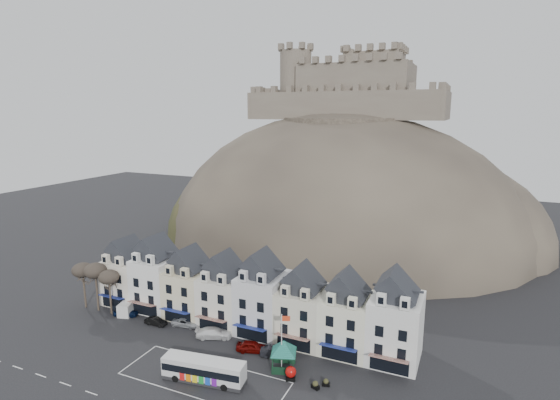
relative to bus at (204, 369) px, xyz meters
The scene contains 21 objects.
ground 2.99m from the bus, 162.40° to the right, with size 300.00×300.00×0.00m, color black.
coach_bay_markings 1.80m from the bus, 124.73° to the left, with size 22.00×7.50×0.01m, color silver.
townhouse_terrace 15.80m from the bus, 98.24° to the left, with size 54.40×9.35×11.80m.
castle_hill 68.23m from the bus, 90.92° to the left, with size 100.00×76.00×68.00m.
castle 84.49m from the bus, 91.40° to the left, with size 50.20×22.20×22.00m.
tree_left_far 33.24m from the bus, 162.72° to the left, with size 3.61×3.61×8.24m.
tree_left_mid 30.49m from the bus, 161.01° to the left, with size 3.78×3.78×8.64m.
tree_left_near 27.59m from the bus, 158.95° to the left, with size 3.43×3.43×7.84m.
bus is the anchor object (origin of this frame).
bus_shelter 10.72m from the bus, 38.50° to the left, with size 6.30×6.30×4.22m.
red_buoy 11.19m from the bus, 25.86° to the left, with size 1.54×1.54×1.78m.
flagpole 10.75m from the bus, 37.04° to the left, with size 1.09×0.53×8.13m.
white_van 25.47m from the bus, 153.77° to the left, with size 3.26×5.07×2.14m.
planter_west 15.66m from the bus, 20.23° to the left, with size 1.06×0.70×0.97m.
planter_east 14.33m from the bus, 17.61° to the left, with size 1.15×0.85×1.04m.
car_navy 24.50m from the bus, 155.90° to the left, with size 1.63×4.06×1.38m, color #0B1838.
car_black 18.30m from the bus, 148.67° to the left, with size 1.30×3.74×1.23m, color black.
car_silver 15.74m from the bus, 134.23° to the left, with size 2.12×4.53×1.28m, color #A8ABAF.
car_white 11.03m from the bus, 115.88° to the left, with size 2.22×5.46×1.58m, color white.
car_maroon 9.14m from the bus, 74.36° to the left, with size 1.87×4.65×1.59m, color #5C0705.
car_charcoal 10.88m from the bus, 56.24° to the left, with size 1.53×4.39×1.45m, color black.
Camera 1 is at (31.74, -41.36, 34.09)m, focal length 28.00 mm.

